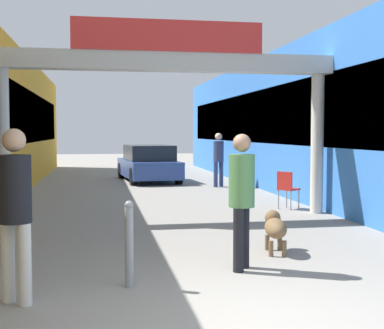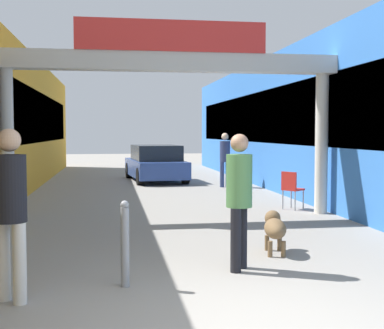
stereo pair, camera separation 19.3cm
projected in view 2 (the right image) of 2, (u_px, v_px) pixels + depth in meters
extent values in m
cube|color=black|center=(26.00, 114.00, 14.97)|extent=(0.04, 23.40, 1.68)
cube|color=blue|center=(322.00, 123.00, 16.28)|extent=(3.00, 26.00, 4.19)
cube|color=black|center=(275.00, 116.00, 16.04)|extent=(0.04, 23.40, 1.68)
cylinder|color=beige|center=(7.00, 145.00, 10.82)|extent=(0.28, 0.28, 3.09)
cylinder|color=beige|center=(321.00, 144.00, 11.82)|extent=(0.28, 0.28, 3.09)
cube|color=beige|center=(171.00, 62.00, 11.21)|extent=(7.40, 0.44, 0.38)
cube|color=red|center=(172.00, 36.00, 10.99)|extent=(3.96, 0.10, 0.64)
cylinder|color=black|center=(236.00, 240.00, 6.88)|extent=(0.19, 0.19, 0.83)
cylinder|color=black|center=(242.00, 237.00, 7.10)|extent=(0.19, 0.19, 0.83)
cylinder|color=#4C7F47|center=(239.00, 181.00, 6.94)|extent=(0.47, 0.47, 0.69)
sphere|color=tan|center=(239.00, 143.00, 6.91)|extent=(0.33, 0.33, 0.24)
cylinder|color=silver|center=(4.00, 261.00, 5.72)|extent=(0.20, 0.20, 0.86)
cylinder|color=silver|center=(20.00, 264.00, 5.60)|extent=(0.20, 0.20, 0.86)
cylinder|color=black|center=(10.00, 188.00, 5.61)|extent=(0.48, 0.48, 0.71)
sphere|color=tan|center=(9.00, 140.00, 5.58)|extent=(0.34, 0.34, 0.24)
cylinder|color=navy|center=(228.00, 174.00, 17.66)|extent=(0.19, 0.19, 0.83)
cylinder|color=navy|center=(222.00, 175.00, 17.51)|extent=(0.19, 0.19, 0.83)
cylinder|color=navy|center=(225.00, 152.00, 17.54)|extent=(0.46, 0.46, 0.68)
sphere|color=beige|center=(225.00, 137.00, 17.51)|extent=(0.32, 0.32, 0.23)
ellipsoid|color=brown|center=(275.00, 229.00, 7.94)|extent=(0.45, 0.77, 0.29)
sphere|color=brown|center=(273.00, 218.00, 8.25)|extent=(0.29, 0.29, 0.25)
sphere|color=white|center=(273.00, 227.00, 8.15)|extent=(0.21, 0.21, 0.18)
cylinder|color=brown|center=(267.00, 243.00, 8.17)|extent=(0.08, 0.08, 0.23)
cylinder|color=brown|center=(280.00, 243.00, 8.16)|extent=(0.08, 0.08, 0.23)
cylinder|color=brown|center=(270.00, 249.00, 7.74)|extent=(0.08, 0.08, 0.23)
cylinder|color=brown|center=(283.00, 249.00, 7.73)|extent=(0.08, 0.08, 0.23)
cylinder|color=gray|center=(125.00, 247.00, 6.23)|extent=(0.10, 0.10, 0.94)
sphere|color=gray|center=(125.00, 205.00, 6.20)|extent=(0.10, 0.10, 0.10)
cylinder|color=gray|center=(291.00, 198.00, 12.75)|extent=(0.04, 0.04, 0.45)
cylinder|color=gray|center=(303.00, 200.00, 12.51)|extent=(0.04, 0.04, 0.45)
cylinder|color=gray|center=(283.00, 200.00, 12.51)|extent=(0.04, 0.04, 0.45)
cylinder|color=gray|center=(295.00, 201.00, 12.27)|extent=(0.04, 0.04, 0.45)
cube|color=#B2231E|center=(293.00, 189.00, 12.50)|extent=(0.56, 0.56, 0.04)
cube|color=#B2231E|center=(289.00, 180.00, 12.36)|extent=(0.27, 0.34, 0.40)
cube|color=#2D478C|center=(155.00, 168.00, 19.75)|extent=(2.13, 4.15, 0.60)
cube|color=#1E2328|center=(156.00, 153.00, 19.57)|extent=(1.78, 2.34, 0.55)
cylinder|color=black|center=(129.00, 170.00, 20.97)|extent=(0.26, 0.62, 0.60)
cylinder|color=black|center=(169.00, 170.00, 21.36)|extent=(0.26, 0.62, 0.60)
cylinder|color=black|center=(140.00, 176.00, 18.17)|extent=(0.26, 0.62, 0.60)
cylinder|color=black|center=(185.00, 175.00, 18.55)|extent=(0.26, 0.62, 0.60)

